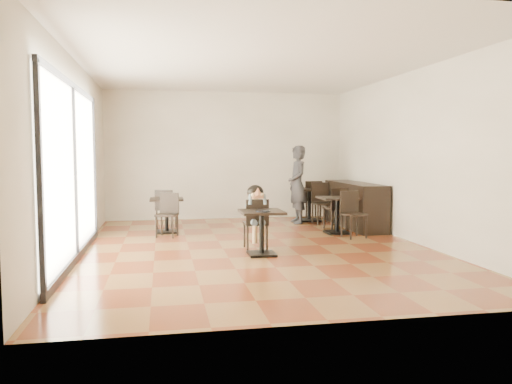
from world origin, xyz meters
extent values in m
cube|color=brown|center=(0.00, 0.00, 0.00)|extent=(6.00, 8.00, 0.01)
cube|color=silver|center=(0.00, 0.00, 3.20)|extent=(6.00, 8.00, 0.01)
cube|color=silver|center=(0.00, 4.00, 1.60)|extent=(6.00, 0.01, 3.20)
cube|color=silver|center=(0.00, -4.00, 1.60)|extent=(6.00, 0.01, 3.20)
cube|color=silver|center=(-3.00, 0.00, 1.60)|extent=(0.01, 8.00, 3.20)
cube|color=silver|center=(3.00, 0.00, 1.60)|extent=(0.01, 8.00, 3.20)
cube|color=white|center=(-2.97, -0.50, 1.40)|extent=(0.04, 4.50, 2.60)
cylinder|color=black|center=(-0.02, -0.76, 0.74)|extent=(0.25, 0.25, 0.01)
imported|color=#3A393E|center=(1.53, 2.81, 0.92)|extent=(0.46, 0.69, 1.84)
cube|color=black|center=(2.65, 2.00, 0.50)|extent=(0.60, 2.40, 1.00)
camera|label=1|loc=(-1.61, -8.58, 1.69)|focal=35.00mm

